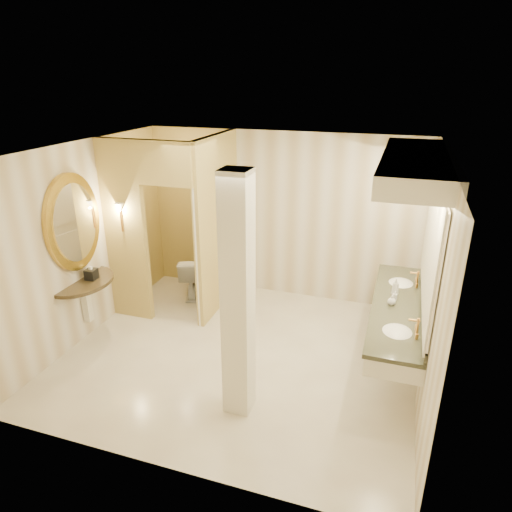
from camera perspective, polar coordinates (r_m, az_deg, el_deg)
The scene contains 16 objects.
floor at distance 6.27m, azimuth -2.05°, elevation -12.16°, with size 4.50×4.50×0.00m, color silver.
ceiling at distance 5.25m, azimuth -2.46°, elevation 13.01°, with size 4.50×4.50×0.00m, color white.
wall_back at distance 7.42m, azimuth 3.13°, elevation 4.97°, with size 4.50×0.02×2.70m, color beige.
wall_front at distance 4.02m, azimuth -12.33°, elevation -11.19°, with size 4.50×0.02×2.70m, color beige.
wall_left at distance 6.70m, azimuth -20.61°, elevation 1.66°, with size 0.02×4.00×2.70m, color beige.
wall_right at distance 5.34m, azimuth 21.11°, elevation -3.56°, with size 0.02×4.00×2.70m, color beige.
toilet_closet at distance 6.87m, azimuth -8.19°, elevation 3.68°, with size 1.50×1.55×2.70m.
wall_sconce at distance 6.72m, azimuth -16.63°, elevation 5.66°, with size 0.14×0.14×0.42m.
vanity at distance 5.59m, azimuth 18.64°, elevation 1.03°, with size 0.75×2.62×2.09m.
console_shelf at distance 6.52m, azimuth -21.51°, elevation 0.93°, with size 1.00×1.00×1.95m.
pillar at distance 4.70m, azimuth -2.29°, elevation -5.53°, with size 0.29×0.29×2.70m, color white.
tissue_box at distance 6.65m, azimuth -19.89°, elevation -2.14°, with size 0.14×0.14×0.14m, color black.
toilet at distance 7.70m, azimuth -7.93°, elevation -2.49°, with size 0.40×0.69×0.71m, color white.
soap_bottle_a at distance 5.96m, azimuth 16.98°, elevation -4.74°, with size 0.05×0.05×0.12m, color beige.
soap_bottle_b at distance 5.82m, azimuth 16.62°, elevation -5.30°, with size 0.10×0.10×0.13m, color silver.
soap_bottle_c at distance 6.07m, azimuth 17.05°, elevation -3.67°, with size 0.09×0.09×0.23m, color #C6B28C.
Camera 1 is at (1.82, -4.86, 3.52)m, focal length 32.00 mm.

